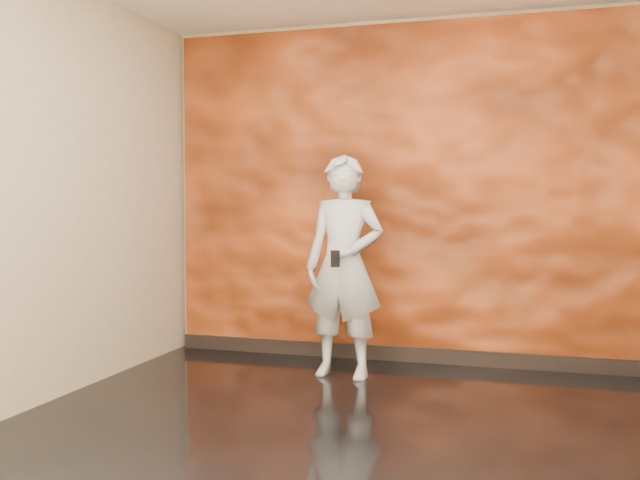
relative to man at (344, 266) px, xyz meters
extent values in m
cube|color=black|center=(0.32, -1.30, -0.83)|extent=(4.00, 4.00, 0.01)
cube|color=tan|center=(0.32, 0.70, 0.57)|extent=(4.00, 0.02, 2.80)
cube|color=tan|center=(0.32, -3.30, 0.57)|extent=(4.00, 0.02, 2.80)
cube|color=tan|center=(-1.68, -1.30, 0.57)|extent=(0.02, 4.00, 2.80)
cube|color=#E45821|center=(0.32, 0.66, 0.55)|extent=(3.90, 0.06, 2.75)
cube|color=black|center=(0.32, 0.62, -0.77)|extent=(3.90, 0.04, 0.12)
imported|color=#AAB0B9|center=(0.00, 0.00, 0.00)|extent=(0.64, 0.45, 1.66)
cube|color=black|center=(0.00, -0.27, 0.08)|extent=(0.07, 0.04, 0.12)
camera|label=1|loc=(1.34, -5.13, 0.47)|focal=40.00mm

